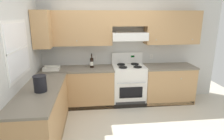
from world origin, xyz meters
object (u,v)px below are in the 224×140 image
at_px(stove, 129,84).
at_px(bowl, 52,69).
at_px(wine_bottle, 92,62).
at_px(bucket, 40,83).

bearing_deg(stove, bowl, -177.69).
xyz_separation_m(stove, bowl, (-1.76, -0.07, 0.46)).
bearing_deg(wine_bottle, bowl, -174.28).
relative_size(wine_bottle, bowl, 0.96).
relative_size(bowl, bucket, 1.32).
xyz_separation_m(stove, wine_bottle, (-0.87, 0.02, 0.56)).
bearing_deg(bowl, bucket, -86.98).
relative_size(stove, bucket, 4.60).
bearing_deg(bucket, bowl, 93.02).
distance_m(wine_bottle, bucket, 1.60).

